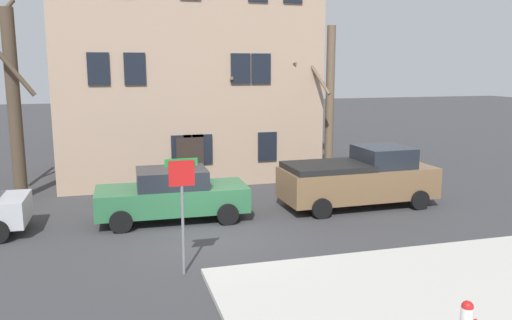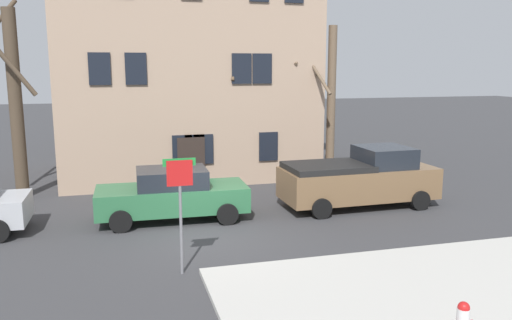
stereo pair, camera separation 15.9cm
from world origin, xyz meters
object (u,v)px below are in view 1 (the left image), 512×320
Objects in this scene: car_green_sedan at (172,195)px; pickup_truck_brown at (359,178)px; tree_bare_near at (10,96)px; tree_bare_far at (327,98)px; street_sign_pole at (182,194)px; tree_bare_mid at (252,93)px; building_main at (182,40)px.

pickup_truck_brown reaches higher than car_green_sedan.
pickup_truck_brown is at bearing -21.04° from tree_bare_near.
tree_bare_near is 13.00m from pickup_truck_brown.
car_green_sedan is at bearing -147.77° from tree_bare_far.
tree_bare_far reaches higher than street_sign_pole.
tree_bare_mid is (9.22, 0.11, -0.00)m from tree_bare_near.
tree_bare_far is at bearing -0.11° from tree_bare_mid.
building_main is 7.97m from tree_bare_near.
building_main is 9.62m from car_green_sedan.
tree_bare_near is 1.35× the size of pickup_truck_brown.
street_sign_pole is at bearing -114.76° from tree_bare_mid.
building_main is 2.49× the size of car_green_sedan.
building_main is at bearing 125.73° from tree_bare_mid.
building_main is 1.67× the size of tree_bare_mid.
tree_bare_far is 1.21× the size of pickup_truck_brown.
pickup_truck_brown is at bearing -57.88° from building_main.
tree_bare_mid is at bearing 119.36° from pickup_truck_brown.
street_sign_pole is (-6.83, -4.45, 0.95)m from pickup_truck_brown.
tree_bare_near reaches higher than tree_bare_mid.
tree_bare_near is at bearing 158.96° from pickup_truck_brown.
building_main is 1.81× the size of tree_bare_far.
tree_bare_mid is at bearing 49.48° from car_green_sedan.
building_main is 7.11m from tree_bare_far.
building_main is at bearing 149.85° from tree_bare_far.
tree_bare_mid is 1.09× the size of tree_bare_far.
tree_bare_near is at bearing -179.55° from tree_bare_far.
building_main reaches higher than car_green_sedan.
street_sign_pole is at bearing -129.67° from tree_bare_far.
tree_bare_far is (12.57, 0.10, -0.28)m from tree_bare_near.
tree_bare_mid reaches higher than tree_bare_far.
car_green_sedan is (-7.28, -4.59, -2.70)m from tree_bare_far.
pickup_truck_brown is at bearing -98.87° from tree_bare_far.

